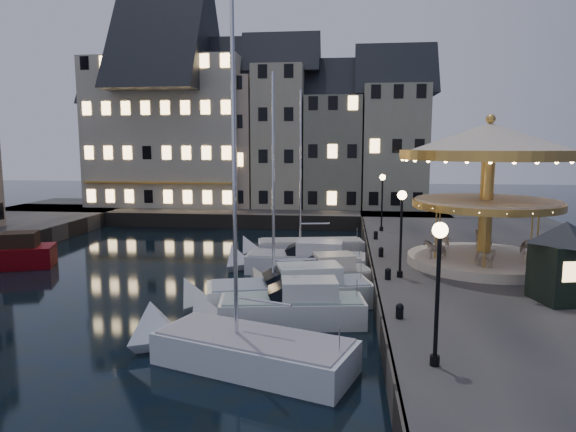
# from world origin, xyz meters

# --- Properties ---
(ground) EXTENTS (160.00, 160.00, 0.00)m
(ground) POSITION_xyz_m (0.00, 0.00, 0.00)
(ground) COLOR black
(ground) RESTS_ON ground
(quay_east) EXTENTS (16.00, 56.00, 1.30)m
(quay_east) POSITION_xyz_m (14.00, 6.00, 0.65)
(quay_east) COLOR #474442
(quay_east) RESTS_ON ground
(quay_north) EXTENTS (44.00, 12.00, 1.30)m
(quay_north) POSITION_xyz_m (-8.00, 28.00, 0.65)
(quay_north) COLOR #474442
(quay_north) RESTS_ON ground
(quaywall_e) EXTENTS (0.15, 44.00, 1.30)m
(quaywall_e) POSITION_xyz_m (6.00, 6.00, 0.65)
(quaywall_e) COLOR #47423A
(quaywall_e) RESTS_ON ground
(quaywall_n) EXTENTS (48.00, 0.15, 1.30)m
(quaywall_n) POSITION_xyz_m (-6.00, 22.00, 0.65)
(quaywall_n) COLOR #47423A
(quaywall_n) RESTS_ON ground
(streetlamp_a) EXTENTS (0.44, 0.44, 4.17)m
(streetlamp_a) POSITION_xyz_m (7.20, -9.00, 4.02)
(streetlamp_a) COLOR black
(streetlamp_a) RESTS_ON quay_east
(streetlamp_b) EXTENTS (0.44, 0.44, 4.17)m
(streetlamp_b) POSITION_xyz_m (7.20, 1.00, 4.02)
(streetlamp_b) COLOR black
(streetlamp_b) RESTS_ON quay_east
(streetlamp_c) EXTENTS (0.44, 0.44, 4.17)m
(streetlamp_c) POSITION_xyz_m (7.20, 14.50, 4.02)
(streetlamp_c) COLOR black
(streetlamp_c) RESTS_ON quay_east
(bollard_a) EXTENTS (0.30, 0.30, 0.57)m
(bollard_a) POSITION_xyz_m (6.60, -5.00, 1.60)
(bollard_a) COLOR black
(bollard_a) RESTS_ON quay_east
(bollard_b) EXTENTS (0.30, 0.30, 0.57)m
(bollard_b) POSITION_xyz_m (6.60, 0.50, 1.60)
(bollard_b) COLOR black
(bollard_b) RESTS_ON quay_east
(bollard_c) EXTENTS (0.30, 0.30, 0.57)m
(bollard_c) POSITION_xyz_m (6.60, 5.50, 1.60)
(bollard_c) COLOR black
(bollard_c) RESTS_ON quay_east
(bollard_d) EXTENTS (0.30, 0.30, 0.57)m
(bollard_d) POSITION_xyz_m (6.60, 11.00, 1.60)
(bollard_d) COLOR black
(bollard_d) RESTS_ON quay_east
(townhouse_na) EXTENTS (5.50, 8.00, 12.80)m
(townhouse_na) POSITION_xyz_m (-19.50, 30.00, 7.78)
(townhouse_na) COLOR gray
(townhouse_na) RESTS_ON quay_north
(townhouse_nb) EXTENTS (6.16, 8.00, 13.80)m
(townhouse_nb) POSITION_xyz_m (-14.05, 30.00, 8.28)
(townhouse_nb) COLOR slate
(townhouse_nb) RESTS_ON quay_north
(townhouse_nc) EXTENTS (6.82, 8.00, 14.80)m
(townhouse_nc) POSITION_xyz_m (-8.00, 30.00, 8.78)
(townhouse_nc) COLOR tan
(townhouse_nc) RESTS_ON quay_north
(townhouse_nd) EXTENTS (5.50, 8.00, 15.80)m
(townhouse_nd) POSITION_xyz_m (-2.25, 30.00, 9.28)
(townhouse_nd) COLOR #ACA58A
(townhouse_nd) RESTS_ON quay_north
(townhouse_ne) EXTENTS (6.16, 8.00, 12.80)m
(townhouse_ne) POSITION_xyz_m (3.20, 30.00, 7.78)
(townhouse_ne) COLOR gray
(townhouse_ne) RESTS_ON quay_north
(townhouse_nf) EXTENTS (6.82, 8.00, 13.80)m
(townhouse_nf) POSITION_xyz_m (9.25, 30.00, 8.28)
(townhouse_nf) COLOR gray
(townhouse_nf) RESTS_ON quay_north
(hotel_corner) EXTENTS (17.60, 9.00, 16.80)m
(hotel_corner) POSITION_xyz_m (-14.00, 30.00, 9.78)
(hotel_corner) COLOR #BEB8A1
(hotel_corner) RESTS_ON quay_north
(motorboat_a) EXTENTS (7.94, 4.95, 13.30)m
(motorboat_a) POSITION_xyz_m (0.99, -6.74, 0.54)
(motorboat_a) COLOR silver
(motorboat_a) RESTS_ON ground
(motorboat_b) EXTENTS (7.25, 2.98, 2.15)m
(motorboat_b) POSITION_xyz_m (1.96, -2.53, 0.64)
(motorboat_b) COLOR silver
(motorboat_b) RESTS_ON ground
(motorboat_c) EXTENTS (8.80, 4.42, 11.72)m
(motorboat_c) POSITION_xyz_m (1.61, -0.07, 0.68)
(motorboat_c) COLOR silver
(motorboat_c) RESTS_ON ground
(motorboat_d) EXTENTS (6.28, 3.59, 2.15)m
(motorboat_d) POSITION_xyz_m (3.00, 2.60, 0.63)
(motorboat_d) COLOR beige
(motorboat_d) RESTS_ON ground
(motorboat_e) EXTENTS (8.11, 2.65, 2.15)m
(motorboat_e) POSITION_xyz_m (1.84, 6.50, 0.64)
(motorboat_e) COLOR silver
(motorboat_e) RESTS_ON ground
(motorboat_f) EXTENTS (8.26, 3.43, 10.91)m
(motorboat_f) POSITION_xyz_m (1.64, 10.98, 0.53)
(motorboat_f) COLOR silver
(motorboat_f) RESTS_ON ground
(carousel) EXTENTS (8.96, 8.96, 7.84)m
(carousel) POSITION_xyz_m (11.83, 4.03, 6.47)
(carousel) COLOR beige
(carousel) RESTS_ON quay_east
(ticket_kiosk) EXTENTS (3.18, 3.18, 3.73)m
(ticket_kiosk) POSITION_xyz_m (13.32, -2.17, 3.51)
(ticket_kiosk) COLOR black
(ticket_kiosk) RESTS_ON quay_east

